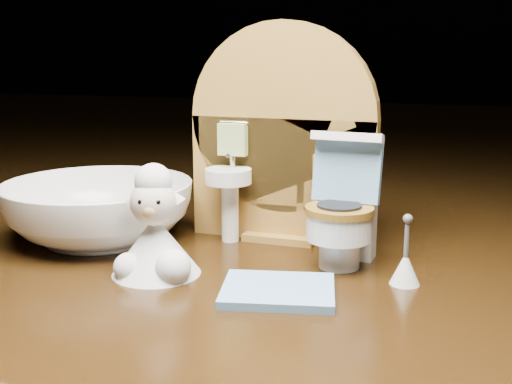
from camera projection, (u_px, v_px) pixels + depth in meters
backdrop_panel at (282, 146)px, 0.44m from camera, size 0.13×0.05×0.15m
toy_toilet at (344, 217)px, 0.40m from camera, size 0.04×0.05×0.08m
bath_mat at (278, 291)px, 0.35m from camera, size 0.07×0.06×0.00m
toilet_brush at (405, 266)px, 0.37m from camera, size 0.02×0.02×0.04m
plush_lamb at (155, 236)px, 0.38m from camera, size 0.05×0.05×0.07m
ceramic_bowl at (99, 211)px, 0.45m from camera, size 0.14×0.14×0.04m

